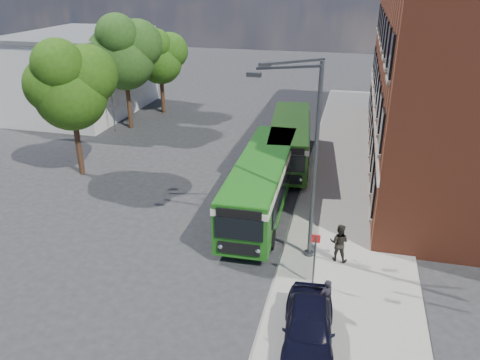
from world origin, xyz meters
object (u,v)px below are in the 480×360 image
(street_lamp, at_px, (307,161))
(parked_car, at_px, (308,327))
(bus_front, at_px, (262,179))
(bus_rear, at_px, (290,138))

(street_lamp, bearing_deg, parked_car, -80.76)
(bus_front, bearing_deg, parked_car, -69.85)
(street_lamp, xyz_separation_m, parked_car, (0.93, -5.72, -3.89))
(parked_car, bearing_deg, bus_rear, 95.91)
(street_lamp, height_order, bus_front, street_lamp)
(bus_front, bearing_deg, bus_rear, 86.36)
(street_lamp, bearing_deg, bus_rear, 101.10)
(bus_front, distance_m, bus_rear, 7.32)
(street_lamp, height_order, bus_rear, street_lamp)
(bus_rear, xyz_separation_m, parked_car, (3.20, -17.30, -0.93))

